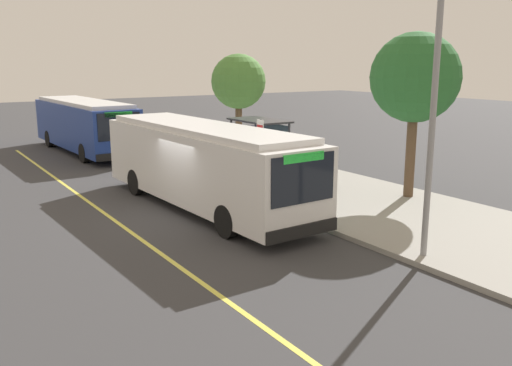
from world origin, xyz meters
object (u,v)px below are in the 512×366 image
object	(u,v)px
waiting_bench	(260,165)
transit_bus_main	(203,163)
transit_bus_second	(84,124)
pedestrian_commuter	(292,166)
route_sign_post	(260,145)

from	to	relation	value
waiting_bench	transit_bus_main	bearing A→B (deg)	-54.86
transit_bus_second	pedestrian_commuter	xyz separation A→B (m)	(14.63, 3.78, -0.50)
transit_bus_main	transit_bus_second	bearing A→B (deg)	179.88
waiting_bench	route_sign_post	world-z (taller)	route_sign_post
transit_bus_main	pedestrian_commuter	world-z (taller)	transit_bus_main
route_sign_post	transit_bus_second	bearing A→B (deg)	-169.13
route_sign_post	transit_bus_main	bearing A→B (deg)	-79.23
route_sign_post	waiting_bench	bearing A→B (deg)	147.18
waiting_bench	route_sign_post	distance (m)	3.33
waiting_bench	pedestrian_commuter	xyz separation A→B (m)	(3.13, -0.57, 0.48)
waiting_bench	pedestrian_commuter	size ratio (longest dim) A/B	0.95
route_sign_post	pedestrian_commuter	distance (m)	1.48
transit_bus_main	waiting_bench	xyz separation A→B (m)	(-3.09, 4.39, -0.98)
transit_bus_main	pedestrian_commuter	xyz separation A→B (m)	(0.05, 3.81, -0.50)
waiting_bench	route_sign_post	size ratio (longest dim) A/B	0.57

